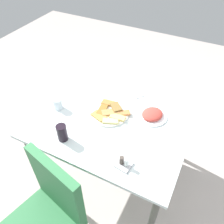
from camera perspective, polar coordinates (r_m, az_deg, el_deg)
ground_plane at (r=2.23m, az=0.41°, el=-14.03°), size 6.00×6.00×0.00m
dining_table at (r=1.73m, az=0.51°, el=-2.77°), size 1.09×0.95×0.70m
dining_chair at (r=1.56m, az=-15.55°, el=-22.94°), size 0.51×0.51×0.88m
pide_platter at (r=1.70m, az=-0.63°, el=-0.05°), size 0.31×0.30×0.04m
salad_plate_greens at (r=1.70m, az=9.88°, el=-0.67°), size 0.22×0.22×0.05m
soda_can at (r=1.53m, az=-12.20°, el=-5.01°), size 0.07×0.07×0.12m
drinking_glass at (r=1.76m, az=-13.19°, el=1.97°), size 0.07×0.07×0.09m
paper_napkin at (r=1.88m, az=4.77°, el=4.37°), size 0.17×0.17×0.00m
fork at (r=1.89m, az=4.99°, el=4.77°), size 0.19×0.02×0.00m
spoon at (r=1.86m, az=4.56°, el=4.16°), size 0.17×0.02×0.00m
condiment_caddy at (r=1.40m, az=2.97°, el=-12.46°), size 0.10×0.10×0.07m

